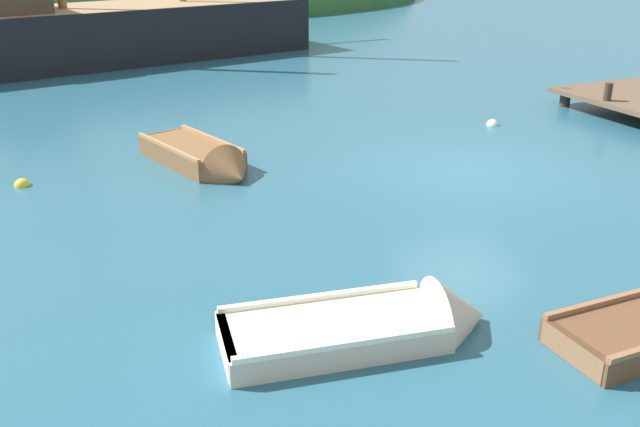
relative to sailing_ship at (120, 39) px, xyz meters
name	(u,v)px	position (x,y,z in m)	size (l,w,h in m)	color
ground_plane	(467,169)	(4.10, -16.07, -0.74)	(120.00, 120.00, 0.00)	#285B70
shore_hill	(37,11)	(-1.64, 18.82, -0.74)	(50.26, 22.19, 10.77)	#2D602D
sailing_ship	(120,39)	(0.00, 0.00, 0.00)	(16.55, 6.73, 11.43)	black
rowboat_outer_right	(380,329)	(-0.59, -20.88, -0.64)	(3.41, 1.67, 1.13)	beige
rowboat_near_dock	(203,161)	(-0.76, -13.75, -0.59)	(1.87, 3.37, 1.06)	brown
buoy_yellow	(22,186)	(-4.20, -13.37, -0.74)	(0.29, 0.29, 0.29)	yellow
buoy_white	(492,125)	(6.72, -13.45, -0.74)	(0.30, 0.30, 0.30)	white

